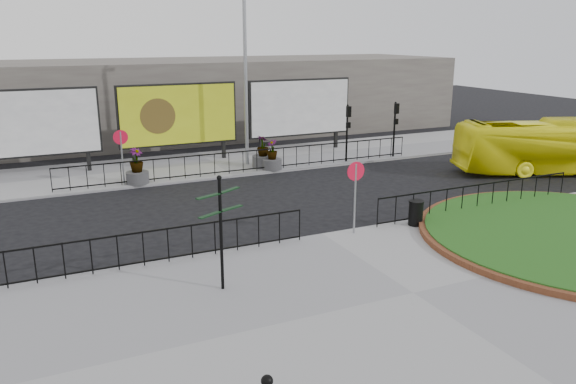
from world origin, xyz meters
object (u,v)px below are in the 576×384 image
fingerpost_sign (221,222)px  planter_b (263,156)px  billboard_mid (179,115)px  planter_c (272,159)px  bus (554,147)px  lamp_post (246,72)px  litter_bin (416,213)px  planter_a (137,170)px

fingerpost_sign → planter_b: fingerpost_sign is taller
billboard_mid → planter_c: 5.51m
billboard_mid → planter_b: 4.94m
bus → planter_b: bus is taller
billboard_mid → planter_b: billboard_mid is taller
lamp_post → fingerpost_sign: size_ratio=2.99×
litter_bin → planter_b: bearing=97.5°
bus → planter_c: size_ratio=6.40×
fingerpost_sign → bus: bearing=-4.7°
litter_bin → fingerpost_sign: bearing=-165.2°
lamp_post → litter_bin: lamp_post is taller
planter_a → planter_b: planter_a is taller
litter_bin → planter_a: (-7.80, 10.00, 0.16)m
planter_a → planter_c: planter_a is taller
fingerpost_sign → planter_b: size_ratio=1.92×
billboard_mid → planter_b: (3.50, -2.91, -1.92)m
lamp_post → bus: (13.11, -7.73, -3.50)m
planter_a → planter_c: size_ratio=1.09×
lamp_post → litter_bin: size_ratio=10.38×
lamp_post → fingerpost_sign: bearing=-113.4°
litter_bin → planter_a: bearing=128.0°
fingerpost_sign → litter_bin: size_ratio=3.48×
litter_bin → billboard_mid: bearing=109.9°
bus → planter_a: (-19.02, 6.13, -0.59)m
lamp_post → planter_c: 4.52m
billboard_mid → fingerpost_sign: billboard_mid is taller
lamp_post → bus: lamp_post is taller
billboard_mid → bus: billboard_mid is taller
planter_a → planter_b: (6.40, 0.66, -0.05)m
planter_b → planter_c: 0.69m
fingerpost_sign → planter_c: size_ratio=2.08×
billboard_mid → planter_c: (3.72, -3.57, -1.95)m
billboard_mid → bus: size_ratio=0.65×
planter_c → planter_b: bearing=108.1°
bus → planter_a: bus is taller
fingerpost_sign → planter_c: fingerpost_sign is taller
fingerpost_sign → planter_c: bearing=39.2°
lamp_post → planter_b: size_ratio=5.73×
fingerpost_sign → bus: 19.94m
lamp_post → planter_c: (0.71, -1.60, -4.17)m
lamp_post → fingerpost_sign: 15.16m
litter_bin → planter_a: size_ratio=0.55×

